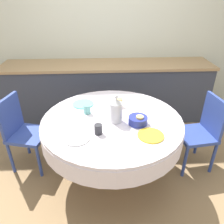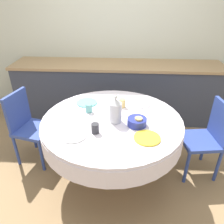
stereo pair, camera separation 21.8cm
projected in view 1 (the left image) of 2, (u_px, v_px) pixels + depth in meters
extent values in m
plane|color=#8E704C|center=(112.00, 174.00, 2.60)|extent=(12.00, 12.00, 0.00)
cube|color=beige|center=(106.00, 34.00, 3.46)|extent=(7.00, 0.05, 2.60)
cube|color=#383D4C|center=(108.00, 92.00, 3.59)|extent=(3.20, 0.60, 0.89)
cube|color=#A37F56|center=(107.00, 65.00, 3.36)|extent=(3.24, 0.64, 0.04)
cylinder|color=brown|center=(112.00, 173.00, 2.59)|extent=(0.44, 0.44, 0.04)
cylinder|color=brown|center=(112.00, 154.00, 2.46)|extent=(0.11, 0.11, 0.52)
cylinder|color=silver|center=(112.00, 129.00, 2.28)|extent=(1.44, 1.44, 0.18)
cylinder|color=silver|center=(112.00, 120.00, 2.23)|extent=(1.43, 1.43, 0.03)
cube|color=#2D428E|center=(195.00, 135.00, 2.54)|extent=(0.45, 0.45, 0.04)
cube|color=#2D428E|center=(214.00, 116.00, 2.45)|extent=(0.09, 0.38, 0.44)
cylinder|color=#2D428E|center=(185.00, 162.00, 2.48)|extent=(0.04, 0.04, 0.42)
cylinder|color=#2D428E|center=(172.00, 143.00, 2.78)|extent=(0.04, 0.04, 0.42)
cylinder|color=#2D428E|center=(213.00, 158.00, 2.53)|extent=(0.04, 0.04, 0.42)
cylinder|color=#2D428E|center=(197.00, 140.00, 2.84)|extent=(0.04, 0.04, 0.42)
cube|color=#2D428E|center=(29.00, 135.00, 2.54)|extent=(0.48, 0.48, 0.04)
cube|color=#2D428E|center=(10.00, 116.00, 2.45)|extent=(0.12, 0.38, 0.44)
cylinder|color=#2D428E|center=(52.00, 143.00, 2.78)|extent=(0.04, 0.04, 0.42)
cylinder|color=#2D428E|center=(39.00, 162.00, 2.48)|extent=(0.04, 0.04, 0.42)
cylinder|color=#2D428E|center=(27.00, 140.00, 2.84)|extent=(0.04, 0.04, 0.42)
cylinder|color=#2D428E|center=(11.00, 158.00, 2.53)|extent=(0.04, 0.04, 0.42)
cylinder|color=white|center=(77.00, 138.00, 1.93)|extent=(0.24, 0.24, 0.01)
cylinder|color=#28282D|center=(98.00, 129.00, 1.98)|extent=(0.07, 0.07, 0.09)
cylinder|color=yellow|center=(151.00, 135.00, 1.96)|extent=(0.24, 0.24, 0.01)
cylinder|color=#DBB766|center=(140.00, 120.00, 2.11)|extent=(0.07, 0.07, 0.09)
cylinder|color=#60BCB7|center=(83.00, 104.00, 2.50)|extent=(0.24, 0.24, 0.01)
cylinder|color=#5BA39E|center=(87.00, 109.00, 2.30)|extent=(0.07, 0.07, 0.09)
cylinder|color=white|center=(136.00, 102.00, 2.54)|extent=(0.24, 0.24, 0.01)
cylinder|color=#DBB766|center=(119.00, 102.00, 2.44)|extent=(0.07, 0.07, 0.09)
cylinder|color=#B2B2B7|center=(116.00, 112.00, 2.14)|extent=(0.12, 0.12, 0.20)
cone|color=#B2B2B7|center=(116.00, 101.00, 2.08)|extent=(0.11, 0.11, 0.05)
sphere|color=#B2B2B7|center=(116.00, 97.00, 2.05)|extent=(0.04, 0.04, 0.04)
cylinder|color=navy|center=(138.00, 120.00, 2.13)|extent=(0.19, 0.19, 0.08)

